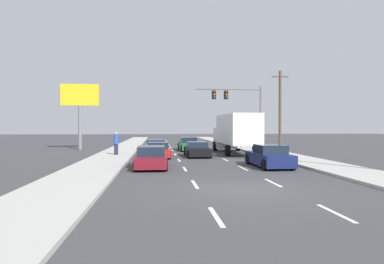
# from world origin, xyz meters

# --- Properties ---
(ground_plane) EXTENTS (140.00, 140.00, 0.00)m
(ground_plane) POSITION_xyz_m (0.00, 25.00, 0.00)
(ground_plane) COLOR #3D3D3F
(sidewalk_right) EXTENTS (3.13, 80.00, 0.14)m
(sidewalk_right) POSITION_xyz_m (6.81, 20.00, 0.07)
(sidewalk_right) COLOR #B2AFA8
(sidewalk_right) RESTS_ON ground_plane
(sidewalk_left) EXTENTS (3.13, 80.00, 0.14)m
(sidewalk_left) POSITION_xyz_m (-6.81, 20.00, 0.07)
(sidewalk_left) COLOR #B2AFA8
(sidewalk_left) RESTS_ON ground_plane
(lane_markings) EXTENTS (3.54, 57.00, 0.01)m
(lane_markings) POSITION_xyz_m (0.00, 18.88, 0.00)
(lane_markings) COLOR silver
(lane_markings) RESTS_ON ground_plane
(car_silver) EXTENTS (2.00, 4.69, 1.15)m
(car_silver) POSITION_xyz_m (-3.39, 20.21, 0.54)
(car_silver) COLOR #B7BABF
(car_silver) RESTS_ON ground_plane
(car_red) EXTENTS (1.87, 4.18, 1.20)m
(car_red) POSITION_xyz_m (-3.17, 13.64, 0.54)
(car_red) COLOR red
(car_red) RESTS_ON ground_plane
(car_maroon) EXTENTS (1.89, 4.49, 1.28)m
(car_maroon) POSITION_xyz_m (-3.61, 7.25, 0.59)
(car_maroon) COLOR maroon
(car_maroon) RESTS_ON ground_plane
(car_green) EXTENTS (1.91, 4.62, 1.35)m
(car_green) POSITION_xyz_m (-0.10, 21.01, 0.61)
(car_green) COLOR #196B38
(car_green) RESTS_ON ground_plane
(car_black) EXTENTS (1.88, 4.19, 1.20)m
(car_black) POSITION_xyz_m (-0.04, 14.14, 0.56)
(car_black) COLOR black
(car_black) RESTS_ON ground_plane
(box_truck) EXTENTS (2.66, 8.85, 3.48)m
(box_truck) POSITION_xyz_m (3.64, 16.27, 2.03)
(box_truck) COLOR white
(box_truck) RESTS_ON ground_plane
(car_navy) EXTENTS (1.87, 4.33, 1.35)m
(car_navy) POSITION_xyz_m (3.44, 6.87, 0.61)
(car_navy) COLOR #141E4C
(car_navy) RESTS_ON ground_plane
(traffic_signal_mast) EXTENTS (7.71, 0.69, 7.10)m
(traffic_signal_mast) POSITION_xyz_m (5.50, 24.60, 5.36)
(traffic_signal_mast) COLOR #595B56
(traffic_signal_mast) RESTS_ON ground_plane
(utility_pole_mid) EXTENTS (1.80, 0.28, 8.19)m
(utility_pole_mid) POSITION_xyz_m (9.41, 20.64, 4.23)
(utility_pole_mid) COLOR brown
(utility_pole_mid) RESTS_ON ground_plane
(roadside_billboard) EXTENTS (3.90, 0.36, 6.87)m
(roadside_billboard) POSITION_xyz_m (-11.29, 23.16, 4.87)
(roadside_billboard) COLOR slate
(roadside_billboard) RESTS_ON ground_plane
(pedestrian_near_corner) EXTENTS (0.38, 0.38, 1.86)m
(pedestrian_near_corner) POSITION_xyz_m (-6.58, 14.92, 1.07)
(pedestrian_near_corner) COLOR #1E233F
(pedestrian_near_corner) RESTS_ON sidewalk_left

